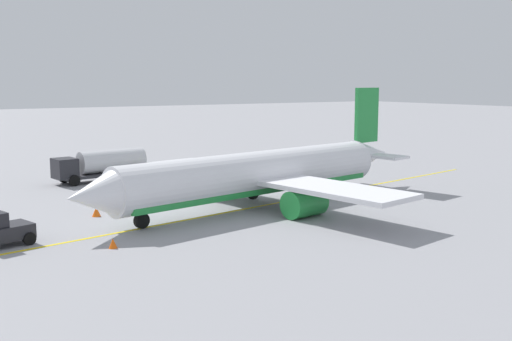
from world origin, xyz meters
name	(u,v)px	position (x,y,z in m)	size (l,w,h in m)	color
ground_plane	(256,207)	(0.00, 0.00, 0.00)	(400.00, 400.00, 0.00)	#939399
airplane	(261,175)	(-0.51, -0.09, 2.60)	(33.67, 27.12, 9.54)	white
fuel_tanker	(103,164)	(6.25, -19.53, 1.72)	(10.54, 3.90, 3.15)	#2D2D33
refueling_worker	(157,173)	(1.56, -16.55, 0.82)	(0.63, 0.61, 1.71)	navy
safety_cone_nose	(113,243)	(13.95, 5.64, 0.30)	(0.54, 0.54, 0.60)	#F2590F
safety_cone_wingtip	(96,212)	(12.06, -3.56, 0.37)	(0.66, 0.66, 0.73)	#F2590F
taxi_line_marking	(256,207)	(0.00, 0.00, 0.01)	(62.91, 0.30, 0.01)	yellow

